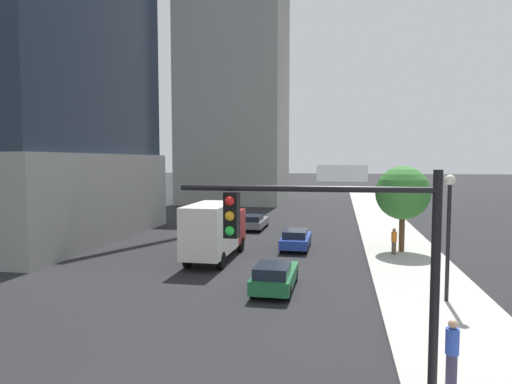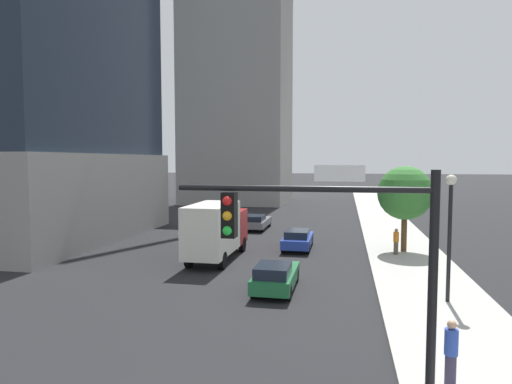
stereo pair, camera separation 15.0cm
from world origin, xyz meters
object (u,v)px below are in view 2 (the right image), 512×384
car_green (275,276)px  box_truck (216,229)px  construction_building (238,75)px  car_blue (298,239)px  street_lamp (450,218)px  car_gray (256,222)px  pedestrian_orange_shirt (396,241)px  traffic_light_pole (336,245)px  pedestrian_blue_shirt (451,353)px  street_tree (405,193)px

car_green → box_truck: 7.19m
construction_building → car_green: 47.21m
car_blue → box_truck: bearing=-136.4°
construction_building → street_lamp: 49.11m
car_blue → box_truck: box_truck is taller
car_gray → pedestrian_orange_shirt: (10.69, -9.09, 0.29)m
traffic_light_pole → car_green: bearing=106.2°
car_gray → pedestrian_orange_shirt: 14.03m
traffic_light_pole → car_blue: 20.25m
box_truck → pedestrian_blue_shirt: (10.25, -13.54, -0.85)m
street_tree → traffic_light_pole: bearing=-101.3°
construction_building → street_lamp: bearing=-65.8°
car_green → pedestrian_blue_shirt: pedestrian_blue_shirt is taller
car_gray → pedestrian_orange_shirt: size_ratio=2.93×
pedestrian_blue_shirt → car_green: bearing=125.9°
car_gray → pedestrian_blue_shirt: (10.25, -25.72, 0.38)m
street_tree → box_truck: bearing=-159.6°
traffic_light_pole → pedestrian_blue_shirt: size_ratio=3.26×
construction_building → box_truck: construction_building is taller
car_blue → pedestrian_orange_shirt: (6.24, -1.14, 0.27)m
car_gray → car_green: car_green is taller
construction_building → pedestrian_orange_shirt: construction_building is taller
car_gray → car_green: size_ratio=1.11×
traffic_light_pole → car_green: (-2.90, 9.99, -3.43)m
car_green → pedestrian_blue_shirt: 9.91m
street_tree → car_green: 12.31m
traffic_light_pole → car_green: 10.96m
box_truck → street_tree: bearing=20.4°
construction_building → car_gray: (7.50, -24.53, -17.43)m
street_lamp → street_tree: size_ratio=0.96×
traffic_light_pole → box_truck: traffic_light_pole is taller
construction_building → box_truck: bearing=-78.5°
traffic_light_pole → car_gray: bearing=104.9°
street_tree → car_gray: (-11.29, 7.98, -3.22)m
construction_building → street_tree: 40.14m
traffic_light_pole → car_blue: (-2.90, 19.75, -3.42)m
car_blue → car_green: car_green is taller
car_gray → construction_building: bearing=107.0°
street_tree → construction_building: bearing=120.0°
car_gray → pedestrian_blue_shirt: size_ratio=2.68×
car_gray → box_truck: 12.24m
car_gray → car_green: bearing=-75.9°
car_gray → car_blue: size_ratio=1.10×
construction_building → street_tree: (18.78, -32.51, -14.21)m
street_lamp → pedestrian_blue_shirt: (-1.52, -7.45, -2.58)m
street_lamp → pedestrian_blue_shirt: street_lamp is taller
pedestrian_blue_shirt → pedestrian_orange_shirt: bearing=88.5°
car_blue → box_truck: 6.26m
car_green → box_truck: (-4.45, 5.52, 1.22)m
pedestrian_orange_shirt → construction_building: bearing=118.4°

